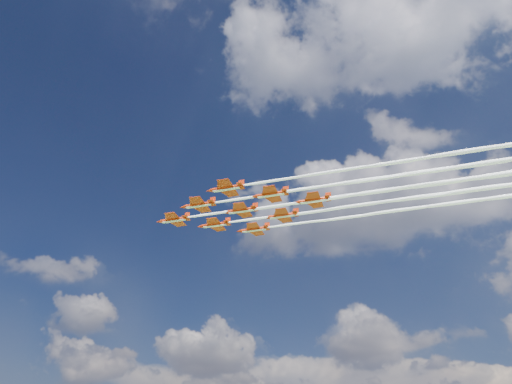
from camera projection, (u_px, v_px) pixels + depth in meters
jet_lead at (411, 187)px, 126.36m from camera, size 136.13×24.95×2.56m
jet_row2_port at (454, 168)px, 118.75m from camera, size 136.13×24.95×2.56m
jet_row2_starb at (452, 193)px, 129.06m from camera, size 136.13×24.95×2.56m
jet_row3_port at (503, 146)px, 111.15m from camera, size 136.13×24.95×2.56m
jet_row3_centre at (496, 175)px, 121.46m from camera, size 136.13×24.95×2.56m
jet_row3_starb at (491, 199)px, 131.76m from camera, size 136.13×24.95×2.56m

